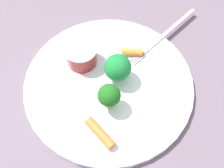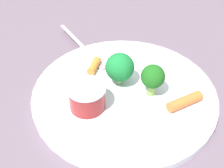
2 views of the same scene
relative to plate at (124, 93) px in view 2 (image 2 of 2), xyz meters
The scene contains 8 objects.
ground_plane 0.01m from the plate, ahead, with size 2.40×2.40×0.00m, color #655563.
plate is the anchor object (origin of this frame).
sauce_cup 0.07m from the plate, 99.53° to the left, with size 0.05×0.05×0.04m.
broccoli_floret_0 0.05m from the plate, 124.79° to the right, with size 0.03×0.03×0.05m.
broccoli_floret_1 0.04m from the plate, ahead, with size 0.04×0.04×0.05m.
carrot_stick_0 0.07m from the plate, 19.34° to the left, with size 0.01×0.01×0.04m, color orange.
carrot_stick_1 0.09m from the plate, 134.23° to the right, with size 0.01×0.01×0.05m, color orange.
fork 0.14m from the plate, ahead, with size 0.17×0.04×0.00m.
Camera 2 is at (-0.27, 0.14, 0.29)m, focal length 44.00 mm.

